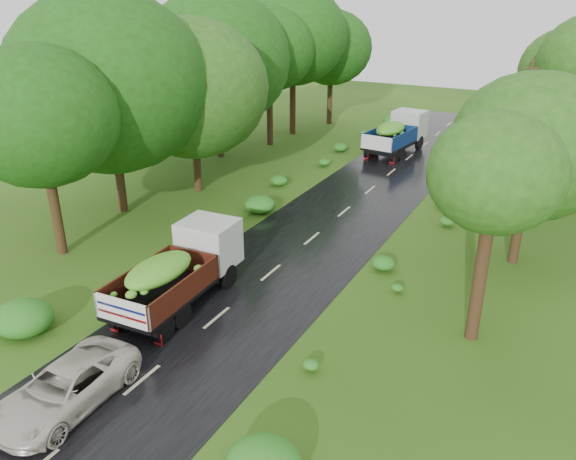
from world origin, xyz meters
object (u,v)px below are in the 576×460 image
Objects in this scene: truck_near at (182,267)px; utility_pole at (524,115)px; truck_far at (398,132)px; car at (66,387)px.

truck_near is 0.88× the size of utility_pole.
truck_far reaches higher than car.
truck_far is at bearing 174.78° from utility_pole.
car is at bearing -83.41° from truck_far.
truck_far is 30.71m from car.
truck_far reaches higher than truck_near.
car is (0.12, -30.70, -0.89)m from truck_far.
truck_near is at bearing 94.39° from car.
truck_far is 8.58m from utility_pole.
truck_near is 1.39× the size of car.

